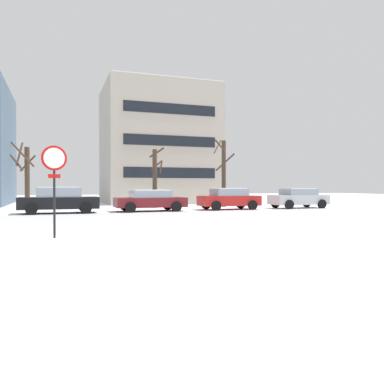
{
  "coord_description": "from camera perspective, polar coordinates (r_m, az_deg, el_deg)",
  "views": [
    {
      "loc": [
        -2.36,
        -14.1,
        1.57
      ],
      "look_at": [
        4.62,
        5.78,
        1.26
      ],
      "focal_mm": 36.24,
      "sensor_mm": 36.0,
      "label": 1
    }
  ],
  "objects": [
    {
      "name": "parked_car_silver",
      "position": [
        28.98,
        15.38,
        -0.83
      ],
      "size": [
        4.21,
        2.02,
        1.44
      ],
      "color": "silver",
      "rests_on": "ground"
    },
    {
      "name": "ground_plane",
      "position": [
        14.39,
        -9.84,
        -5.45
      ],
      "size": [
        120.0,
        120.0,
        0.0
      ],
      "primitive_type": "plane",
      "color": "white"
    },
    {
      "name": "tree_far_right",
      "position": [
        28.45,
        -5.46,
        2.24
      ],
      "size": [
        1.07,
        1.38,
        4.47
      ],
      "color": "#423326",
      "rests_on": "ground"
    },
    {
      "name": "building_far_right",
      "position": [
        37.78,
        -5.08,
        6.83
      ],
      "size": [
        10.16,
        9.18,
        11.04
      ],
      "color": "#B2A899",
      "rests_on": "ground"
    },
    {
      "name": "parked_car_black",
      "position": [
        23.88,
        -18.99,
        -1.1
      ],
      "size": [
        4.46,
        2.12,
        1.55
      ],
      "color": "black",
      "rests_on": "ground"
    },
    {
      "name": "parked_car_maroon",
      "position": [
        24.58,
        -6.17,
        -1.19
      ],
      "size": [
        4.42,
        2.17,
        1.35
      ],
      "color": "maroon",
      "rests_on": "ground"
    },
    {
      "name": "tree_far_left",
      "position": [
        30.0,
        4.67,
        3.01
      ],
      "size": [
        1.9,
        1.78,
        5.24
      ],
      "color": "#423326",
      "rests_on": "ground"
    },
    {
      "name": "stop_sign",
      "position": [
        12.51,
        -19.62,
        2.63
      ],
      "size": [
        0.75,
        0.16,
        2.82
      ],
      "color": "black",
      "rests_on": "ground"
    },
    {
      "name": "parked_car_red",
      "position": [
        26.34,
        5.47,
        -0.97
      ],
      "size": [
        4.1,
        1.99,
        1.46
      ],
      "color": "red",
      "rests_on": "ground"
    },
    {
      "name": "tree_far_mid",
      "position": [
        27.73,
        -23.26,
        2.4
      ],
      "size": [
        1.63,
        1.78,
        4.52
      ],
      "color": "#423326",
      "rests_on": "ground"
    },
    {
      "name": "road_surface",
      "position": [
        18.2,
        -11.86,
        -4.13
      ],
      "size": [
        80.0,
        9.74,
        0.0
      ],
      "color": "#B7BCC4",
      "rests_on": "ground"
    }
  ]
}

